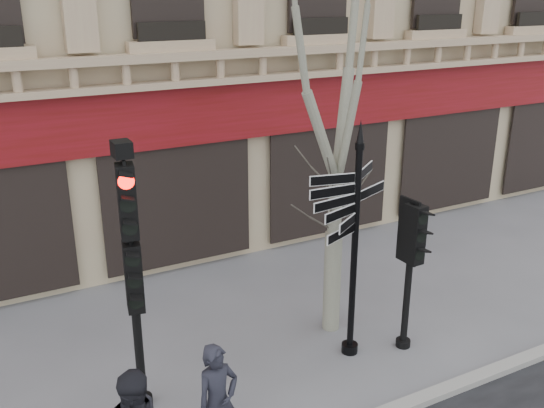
{
  "coord_description": "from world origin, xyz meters",
  "views": [
    {
      "loc": [
        -4.09,
        -7.29,
        6.17
      ],
      "look_at": [
        0.08,
        0.6,
        2.96
      ],
      "focal_mm": 40.0,
      "sensor_mm": 36.0,
      "label": 1
    }
  ],
  "objects_px": {
    "fingerpost": "(357,203)",
    "pedestrian_a": "(218,402)",
    "traffic_signal_secondary": "(411,250)",
    "plane_tree": "(341,41)",
    "traffic_signal_main": "(130,248)"
  },
  "relations": [
    {
      "from": "traffic_signal_main",
      "to": "pedestrian_a",
      "type": "distance_m",
      "value": 2.45
    },
    {
      "from": "fingerpost",
      "to": "plane_tree",
      "type": "height_order",
      "value": "plane_tree"
    },
    {
      "from": "traffic_signal_secondary",
      "to": "plane_tree",
      "type": "bearing_deg",
      "value": 121.66
    },
    {
      "from": "traffic_signal_secondary",
      "to": "pedestrian_a",
      "type": "xyz_separation_m",
      "value": [
        -4.02,
        -0.92,
        -1.05
      ]
    },
    {
      "from": "fingerpost",
      "to": "traffic_signal_secondary",
      "type": "xyz_separation_m",
      "value": [
        0.97,
        -0.3,
        -0.92
      ]
    },
    {
      "from": "traffic_signal_secondary",
      "to": "plane_tree",
      "type": "relative_size",
      "value": 0.36
    },
    {
      "from": "traffic_signal_secondary",
      "to": "pedestrian_a",
      "type": "bearing_deg",
      "value": -170.67
    },
    {
      "from": "traffic_signal_secondary",
      "to": "pedestrian_a",
      "type": "distance_m",
      "value": 4.26
    },
    {
      "from": "fingerpost",
      "to": "traffic_signal_main",
      "type": "height_order",
      "value": "traffic_signal_main"
    },
    {
      "from": "plane_tree",
      "to": "pedestrian_a",
      "type": "xyz_separation_m",
      "value": [
        -3.21,
        -2.08,
        -4.48
      ]
    },
    {
      "from": "traffic_signal_secondary",
      "to": "traffic_signal_main",
      "type": "bearing_deg",
      "value": 169.0
    },
    {
      "from": "fingerpost",
      "to": "traffic_signal_secondary",
      "type": "height_order",
      "value": "fingerpost"
    },
    {
      "from": "fingerpost",
      "to": "pedestrian_a",
      "type": "distance_m",
      "value": 3.83
    },
    {
      "from": "traffic_signal_main",
      "to": "plane_tree",
      "type": "xyz_separation_m",
      "value": [
        3.84,
        0.55,
        2.67
      ]
    },
    {
      "from": "fingerpost",
      "to": "pedestrian_a",
      "type": "xyz_separation_m",
      "value": [
        -3.05,
        -1.22,
        -1.97
      ]
    }
  ]
}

